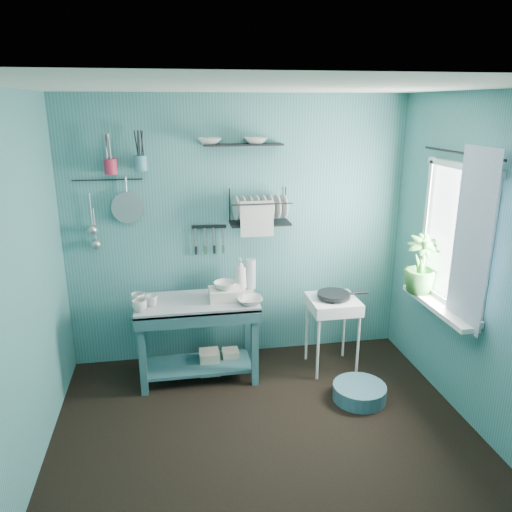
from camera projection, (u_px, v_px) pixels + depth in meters
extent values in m
plane|color=black|center=(269.00, 446.00, 3.66)|extent=(3.20, 3.20, 0.00)
plane|color=silver|center=(273.00, 87.00, 2.93)|extent=(3.20, 3.20, 0.00)
plane|color=#3A7677|center=(239.00, 231.00, 4.71)|extent=(3.20, 0.00, 3.20)
plane|color=#3A7677|center=(350.00, 423.00, 1.88)|extent=(3.20, 0.00, 3.20)
plane|color=#3A7677|center=(13.00, 302.00, 3.03)|extent=(0.00, 3.00, 3.00)
plane|color=#3A7677|center=(490.00, 273.00, 3.56)|extent=(0.00, 3.00, 3.00)
cube|color=#2D585F|center=(198.00, 339.00, 4.48)|extent=(1.14, 0.72, 0.75)
imported|color=beige|center=(139.00, 306.00, 4.13)|extent=(0.12, 0.12, 0.10)
imported|color=beige|center=(152.00, 301.00, 4.24)|extent=(0.14, 0.14, 0.09)
imported|color=beige|center=(138.00, 299.00, 4.28)|extent=(0.17, 0.17, 0.10)
cube|color=silver|center=(225.00, 294.00, 4.38)|extent=(0.28, 0.22, 0.10)
imported|color=beige|center=(225.00, 285.00, 4.36)|extent=(0.19, 0.19, 0.06)
imported|color=silver|center=(241.00, 274.00, 4.59)|extent=(0.12, 0.12, 0.30)
cylinder|color=silver|center=(251.00, 274.00, 4.62)|extent=(0.09, 0.09, 0.28)
imported|color=beige|center=(250.00, 301.00, 4.30)|extent=(0.22, 0.22, 0.05)
cube|color=white|center=(332.00, 333.00, 4.66)|extent=(0.49, 0.49, 0.70)
cylinder|color=black|center=(334.00, 295.00, 4.54)|extent=(0.30, 0.30, 0.03)
cube|color=black|center=(209.00, 227.00, 4.61)|extent=(0.32, 0.04, 0.03)
cube|color=black|center=(260.00, 207.00, 4.54)|extent=(0.56, 0.25, 0.32)
cube|color=black|center=(243.00, 145.00, 4.38)|extent=(0.70, 0.19, 0.01)
imported|color=beige|center=(209.00, 141.00, 4.32)|extent=(0.24, 0.24, 0.05)
imported|color=beige|center=(256.00, 150.00, 4.41)|extent=(0.25, 0.25, 0.05)
cylinder|color=#B4213C|center=(111.00, 166.00, 4.26)|extent=(0.11, 0.11, 0.13)
cylinder|color=teal|center=(141.00, 163.00, 4.29)|extent=(0.11, 0.11, 0.13)
cylinder|color=#A2A5AA|center=(128.00, 208.00, 4.41)|extent=(0.28, 0.03, 0.28)
cylinder|color=#A2A5AA|center=(91.00, 210.00, 4.38)|extent=(0.01, 0.01, 0.30)
cylinder|color=#A2A5AA|center=(94.00, 225.00, 4.42)|extent=(0.01, 0.01, 0.30)
cylinder|color=black|center=(107.00, 180.00, 4.34)|extent=(0.60, 0.01, 0.01)
plane|color=white|center=(456.00, 237.00, 3.93)|extent=(0.00, 1.10, 1.10)
cube|color=white|center=(438.00, 306.00, 4.09)|extent=(0.16, 0.95, 0.04)
plane|color=silver|center=(471.00, 241.00, 3.63)|extent=(0.00, 1.35, 1.35)
cylinder|color=black|center=(461.00, 153.00, 3.74)|extent=(0.02, 1.05, 0.02)
imported|color=#2F6C2B|center=(421.00, 264.00, 4.28)|extent=(0.34, 0.34, 0.51)
cube|color=tan|center=(210.00, 362.00, 4.62)|extent=(0.18, 0.18, 0.22)
cube|color=tan|center=(231.00, 360.00, 4.69)|extent=(0.15, 0.15, 0.20)
cylinder|color=#3E6A7B|center=(359.00, 392.00, 4.22)|extent=(0.45, 0.45, 0.13)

